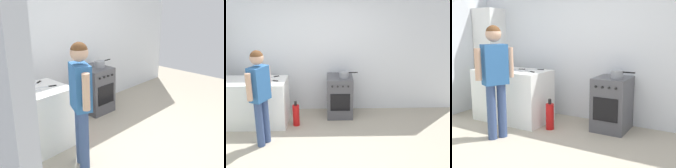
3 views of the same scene
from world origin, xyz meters
The scene contains 12 objects.
ground_plane centered at (0.00, 0.00, 0.00)m, with size 8.00×8.00×0.00m, color #ADA38E.
back_wall centered at (0.00, 1.95, 1.30)m, with size 6.00×0.10×2.60m, color silver.
counter_unit centered at (-1.35, 1.20, 0.45)m, with size 1.30×0.70×0.90m, color white.
oven_left centered at (0.35, 1.58, 0.43)m, with size 0.52×0.62×0.85m.
pot centered at (0.44, 1.51, 0.91)m, with size 0.37×0.19×0.12m.
knife_chef centered at (-0.99, 1.40, 0.90)m, with size 0.28×0.18×0.01m.
knife_bread centered at (-1.27, 1.17, 0.90)m, with size 0.35×0.10×0.01m.
knife_utility centered at (-1.28, 1.30, 0.90)m, with size 0.24×0.13×0.01m.
knife_carving centered at (-0.97, 1.19, 0.90)m, with size 0.32×0.16×0.01m.
person centered at (-1.00, 0.41, 0.98)m, with size 0.33×0.52×1.64m.
fire_extinguisher centered at (-0.52, 1.10, 0.22)m, with size 0.13×0.13×0.50m.
larder_cabinet centered at (-2.30, 1.68, 1.00)m, with size 0.48×0.44×2.00m, color white.
Camera 3 is at (1.80, -2.56, 1.56)m, focal length 45.00 mm.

